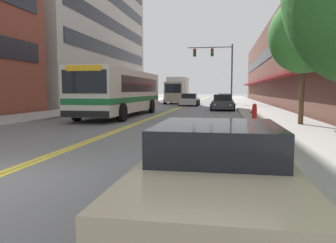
{
  "coord_description": "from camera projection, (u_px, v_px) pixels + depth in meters",
  "views": [
    {
      "loc": [
        4.45,
        -5.17,
        1.68
      ],
      "look_at": [
        0.4,
        18.05,
        -0.55
      ],
      "focal_mm": 35.0,
      "sensor_mm": 36.0,
      "label": 1
    }
  ],
  "objects": [
    {
      "name": "fire_hydrant",
      "position": [
        254.0,
        112.0,
        16.88
      ],
      "size": [
        0.33,
        0.25,
        0.88
      ],
      "color": "red",
      "rests_on": "sidewalk_right"
    },
    {
      "name": "car_slate_blue_parked_left_near",
      "position": [
        145.0,
        100.0,
        36.9
      ],
      "size": [
        2.07,
        4.49,
        1.26
      ],
      "color": "#475675",
      "rests_on": "ground_plane"
    },
    {
      "name": "traffic_signal_mast",
      "position": [
        218.0,
        62.0,
        39.69
      ],
      "size": [
        5.41,
        0.38,
        7.26
      ],
      "color": "#47474C",
      "rests_on": "ground_plane"
    },
    {
      "name": "centre_line",
      "position": [
        190.0,
        104.0,
        42.28
      ],
      "size": [
        0.34,
        106.0,
        0.01
      ],
      "color": "yellow",
      "rests_on": "ground_plane"
    },
    {
      "name": "car_charcoal_parked_right_mid",
      "position": [
        224.0,
        100.0,
        38.8
      ],
      "size": [
        1.98,
        4.3,
        1.33
      ],
      "color": "#232328",
      "rests_on": "ground_plane"
    },
    {
      "name": "box_truck",
      "position": [
        177.0,
        90.0,
        42.92
      ],
      "size": [
        2.62,
        6.57,
        3.41
      ],
      "color": "beige",
      "rests_on": "ground_plane"
    },
    {
      "name": "city_bus",
      "position": [
        122.0,
        91.0,
        21.81
      ],
      "size": [
        2.93,
        11.75,
        2.96
      ],
      "color": "silver",
      "rests_on": "ground_plane"
    },
    {
      "name": "car_dark_grey_parked_right_far",
      "position": [
        223.0,
        103.0,
        28.31
      ],
      "size": [
        2.04,
        4.26,
        1.35
      ],
      "color": "#38383D",
      "rests_on": "ground_plane"
    },
    {
      "name": "sidewalk_right",
      "position": [
        248.0,
        104.0,
        41.02
      ],
      "size": [
        3.69,
        106.0,
        0.14
      ],
      "color": "#9E9B96",
      "rests_on": "ground_plane"
    },
    {
      "name": "street_tree_right_mid",
      "position": [
        304.0,
        36.0,
        14.75
      ],
      "size": [
        3.11,
        3.11,
        5.74
      ],
      "color": "brown",
      "rests_on": "sidewalk_right"
    },
    {
      "name": "car_beige_parked_right_foreground",
      "position": [
        217.0,
        177.0,
        4.11
      ],
      "size": [
        2.04,
        4.26,
        1.26
      ],
      "color": "#BCAD89",
      "rests_on": "ground_plane"
    },
    {
      "name": "car_silver_moving_lead",
      "position": [
        190.0,
        100.0,
        36.68
      ],
      "size": [
        2.11,
        4.66,
        1.36
      ],
      "color": "#B7B7BC",
      "rests_on": "ground_plane"
    },
    {
      "name": "office_tower_left",
      "position": [
        70.0,
        1.0,
        41.95
      ],
      "size": [
        12.08,
        29.35,
        26.16
      ],
      "color": "#BCB7AD",
      "rests_on": "ground_plane"
    },
    {
      "name": "sidewalk_left",
      "position": [
        135.0,
        103.0,
        43.53
      ],
      "size": [
        3.69,
        106.0,
        0.14
      ],
      "color": "#9E9B96",
      "rests_on": "ground_plane"
    },
    {
      "name": "ground_plane",
      "position": [
        190.0,
        104.0,
        42.28
      ],
      "size": [
        240.0,
        240.0,
        0.0
      ],
      "primitive_type": "plane",
      "color": "slate"
    },
    {
      "name": "storefront_row_right",
      "position": [
        301.0,
        64.0,
        39.52
      ],
      "size": [
        9.1,
        68.0,
        9.88
      ],
      "color": "brown",
      "rests_on": "ground_plane"
    }
  ]
}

